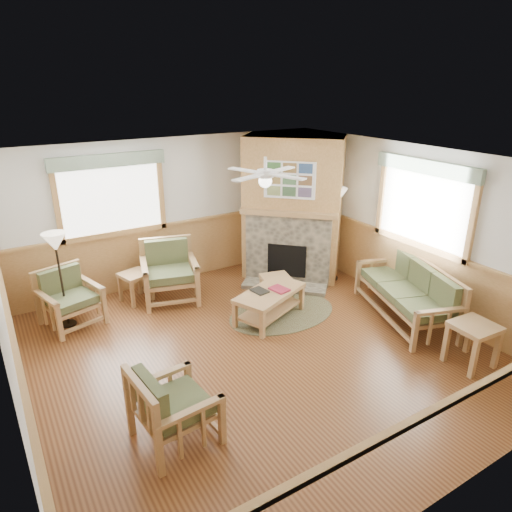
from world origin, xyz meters
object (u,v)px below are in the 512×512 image
coffee_table (270,305)px  armchair_back_right (170,272)px  armchair_left (175,405)px  floor_lamp_right (333,235)px  end_table_chairs (136,287)px  footstool (276,288)px  end_table_sofa (472,345)px  floor_lamp_left (61,280)px  armchair_back_left (70,298)px  sofa (405,292)px

coffee_table → armchair_back_right: bearing=104.2°
armchair_left → floor_lamp_right: size_ratio=0.49×
armchair_back_right → end_table_chairs: 0.65m
footstool → end_table_sofa: bearing=-69.2°
armchair_left → floor_lamp_right: 4.86m
coffee_table → floor_lamp_right: bearing=-1.8°
end_table_chairs → floor_lamp_left: bearing=-167.8°
end_table_sofa → floor_lamp_left: bearing=138.3°
armchair_back_left → armchair_left: size_ratio=1.01×
coffee_table → end_table_chairs: bearing=110.8°
coffee_table → floor_lamp_left: size_ratio=0.79×
end_table_chairs → end_table_sofa: end_table_sofa is taller
sofa → floor_lamp_left: size_ratio=1.29×
armchair_back_right → coffee_table: size_ratio=0.84×
sofa → floor_lamp_right: bearing=-160.8°
sofa → armchair_left: (-4.19, -0.60, -0.02)m
floor_lamp_left → armchair_back_left: bearing=-6.5°
armchair_back_left → end_table_chairs: 1.17m
armchair_back_left → end_table_sofa: 5.93m
armchair_left → footstool: bearing=-56.8°
coffee_table → end_table_sofa: (1.63, -2.50, 0.06)m
sofa → end_table_chairs: size_ratio=3.80×
armchair_back_right → armchair_left: size_ratio=1.16×
coffee_table → footstool: 0.71m
floor_lamp_left → floor_lamp_right: floor_lamp_right is taller
armchair_back_left → footstool: bearing=-32.1°
armchair_back_left → floor_lamp_right: size_ratio=0.49×
armchair_back_left → armchair_back_right: bearing=-15.3°
armchair_left → floor_lamp_left: 3.26m
coffee_table → end_table_chairs: size_ratio=2.33×
armchair_back_left → floor_lamp_right: (4.65, -0.78, 0.46)m
armchair_back_right → coffee_table: (1.11, -1.49, -0.27)m
armchair_back_left → coffee_table: armchair_back_left is taller
armchair_back_left → armchair_left: 3.22m
coffee_table → end_table_sofa: size_ratio=2.00×
armchair_left → footstool: (2.79, 2.23, -0.23)m
end_table_sofa → floor_lamp_right: bearing=85.4°
armchair_back_right → armchair_left: armchair_back_right is taller
armchair_left → coffee_table: armchair_left is taller
armchair_back_right → coffee_table: 1.88m
armchair_left → footstool: 3.58m
armchair_back_left → floor_lamp_right: bearing=-25.2°
floor_lamp_left → armchair_left: bearing=-80.5°
end_table_chairs → armchair_back_left: bearing=-166.5°
end_table_sofa → floor_lamp_left: 6.01m
end_table_chairs → floor_lamp_left: floor_lamp_left is taller
sofa → footstool: bearing=-120.1°
end_table_chairs → coffee_table: bearing=-46.8°
armchair_left → armchair_back_right: bearing=-26.1°
armchair_back_right → armchair_left: (-1.20, -3.20, -0.07)m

